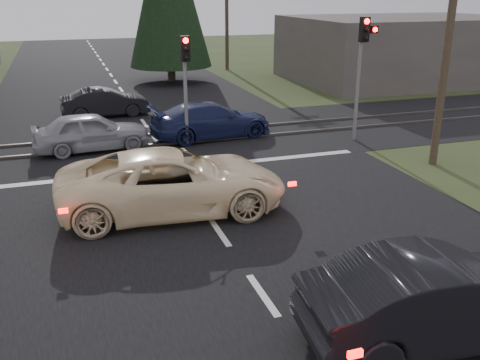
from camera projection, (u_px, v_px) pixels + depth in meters
name	position (u px, v px, depth m)	size (l,w,h in m)	color
ground	(263.00, 295.00, 10.47)	(120.00, 120.00, 0.00)	#2E3E1C
road	(166.00, 154.00, 19.40)	(14.00, 100.00, 0.01)	black
rail_corridor	(156.00, 140.00, 21.19)	(120.00, 8.00, 0.01)	black
stop_line	(176.00, 169.00, 17.79)	(13.00, 0.35, 0.00)	silver
rail_near	(160.00, 144.00, 20.46)	(120.00, 0.12, 0.10)	#59544C
rail_far	(152.00, 134.00, 21.89)	(120.00, 0.12, 0.10)	#59544C
traffic_signal_right	(363.00, 55.00, 20.06)	(0.68, 0.48, 4.70)	slate
traffic_signal_center	(186.00, 73.00, 19.36)	(0.32, 0.48, 4.10)	slate
utility_pole_near	(451.00, 21.00, 16.76)	(1.80, 0.26, 9.00)	#4C3D2D
utility_pole_mid	(227.00, 3.00, 38.20)	(1.80, 0.26, 9.00)	#4C3D2D
building_right	(402.00, 49.00, 34.79)	(14.00, 10.00, 4.00)	#59514C
cream_coupe	(173.00, 182.00, 14.17)	(2.77, 6.01, 1.67)	#FEE6B6
dark_hatchback	(442.00, 299.00, 8.90)	(1.67, 4.78, 1.58)	black
silver_car	(91.00, 132.00, 19.65)	(1.68, 4.18, 1.42)	#95979C
blue_sedan	(211.00, 120.00, 21.38)	(1.98, 4.88, 1.42)	#18204A
dark_car_far	(105.00, 103.00, 24.95)	(1.40, 4.01, 1.32)	black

